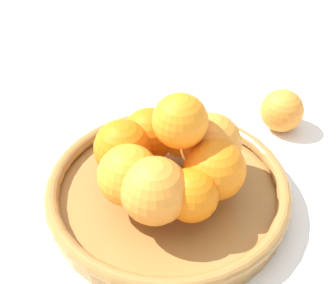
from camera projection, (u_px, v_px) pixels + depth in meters
ground_plane at (168, 201)px, 0.64m from camera, size 4.00×4.00×0.00m
fruit_bowl at (168, 191)px, 0.63m from camera, size 0.33×0.33×0.04m
orange_pile at (170, 156)px, 0.59m from camera, size 0.20×0.19×0.13m
stray_orange at (282, 111)px, 0.75m from camera, size 0.07×0.07×0.07m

